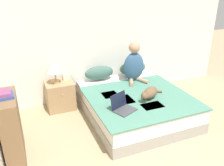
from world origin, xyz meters
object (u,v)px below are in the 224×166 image
cat_tabby (150,93)px  table_lamp (54,67)px  bed (134,104)px  bookshelf (11,128)px  pillow_far (133,68)px  book_stack_top (5,94)px  pillow_near (99,73)px  person_sitting (134,64)px  nightstand (60,95)px  laptop_open (123,107)px  tissue_box (66,76)px

cat_tabby → table_lamp: table_lamp is taller
bed → bookshelf: (-2.03, -0.35, 0.24)m
pillow_far → book_stack_top: (-2.40, -1.19, 0.38)m
pillow_far → pillow_near: bearing=180.0°
person_sitting → book_stack_top: bearing=-158.5°
pillow_near → book_stack_top: book_stack_top is taller
nightstand → bookshelf: bookshelf is taller
bed → bookshelf: 2.08m
pillow_near → pillow_far: 0.74m
pillow_far → book_stack_top: book_stack_top is taller
laptop_open → table_lamp: (-0.79, 1.20, 0.36)m
cat_tabby → laptop_open: size_ratio=1.34×
laptop_open → cat_tabby: bearing=-6.9°
nightstand → book_stack_top: size_ratio=2.24×
cat_tabby → book_stack_top: book_stack_top is taller
table_lamp → bed: bearing=-30.7°
bed → tissue_box: (-1.03, 0.86, 0.37)m
laptop_open → nightstand: size_ratio=0.76×
bookshelf → laptop_open: bearing=-3.9°
bed → book_stack_top: bearing=-169.9°
person_sitting → tissue_box: size_ratio=5.52×
person_sitting → tissue_box: person_sitting is taller
tissue_box → book_stack_top: size_ratio=0.59×
pillow_near → table_lamp: 0.92m
pillow_far → laptop_open: 1.53m
pillow_far → person_sitting: 0.38m
book_stack_top → cat_tabby: bearing=2.0°
table_lamp → bookshelf: table_lamp is taller
pillow_near → person_sitting: (0.61, -0.30, 0.19)m
pillow_near → pillow_far: size_ratio=1.00×
tissue_box → cat_tabby: bearing=-44.9°
nightstand → table_lamp: 0.59m
nightstand → bookshelf: size_ratio=0.58×
cat_tabby → table_lamp: (-1.37, 1.02, 0.32)m
pillow_far → book_stack_top: 2.70m
pillow_far → laptop_open: pillow_far is taller
nightstand → table_lamp: table_lamp is taller
table_lamp → book_stack_top: bearing=-125.7°
pillow_far → person_sitting: person_sitting is taller
pillow_far → cat_tabby: size_ratio=1.08×
nightstand → book_stack_top: 1.56m
person_sitting → nightstand: person_sitting is taller
bed → bookshelf: bearing=-170.2°
tissue_box → nightstand: bearing=-146.2°
book_stack_top → tissue_box: bearing=50.8°
bookshelf → nightstand: bearing=52.6°
table_lamp → book_stack_top: book_stack_top is taller
pillow_far → laptop_open: size_ratio=1.44×
table_lamp → book_stack_top: size_ratio=1.90×
person_sitting → table_lamp: person_sitting is taller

